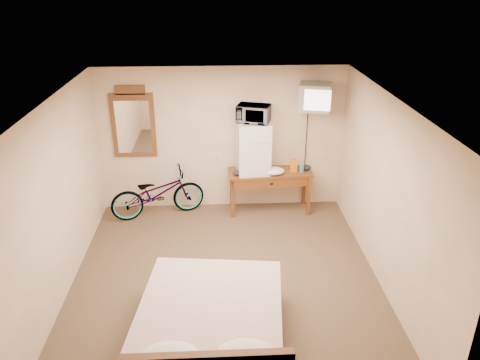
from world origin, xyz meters
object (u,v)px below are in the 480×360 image
(mini_fridge, at_px, (253,147))
(crt_television, at_px, (315,97))
(bed, at_px, (209,335))
(microwave, at_px, (254,114))
(blue_cup, at_px, (302,168))
(bicycle, at_px, (158,193))
(desk, at_px, (270,178))
(wall_mirror, at_px, (133,123))

(mini_fridge, height_order, crt_television, crt_television)
(crt_television, distance_m, bed, 4.19)
(microwave, relative_size, blue_cup, 4.00)
(mini_fridge, height_order, bicycle, mini_fridge)
(bicycle, bearing_deg, crt_television, -105.09)
(desk, xyz_separation_m, wall_mirror, (-2.30, 0.27, 0.94))
(blue_cup, bearing_deg, microwave, 176.12)
(desk, xyz_separation_m, crt_television, (0.69, 0.02, 1.41))
(desk, height_order, crt_television, crt_television)
(blue_cup, relative_size, bicycle, 0.08)
(microwave, bearing_deg, desk, 9.00)
(blue_cup, bearing_deg, bed, -115.01)
(desk, distance_m, bicycle, 1.95)
(mini_fridge, relative_size, bed, 0.39)
(bicycle, bearing_deg, blue_cup, -105.76)
(crt_television, height_order, wall_mirror, crt_television)
(desk, distance_m, mini_fridge, 0.63)
(crt_television, xyz_separation_m, wall_mirror, (-2.98, 0.25, -0.47))
(microwave, height_order, bed, microwave)
(mini_fridge, height_order, microwave, microwave)
(microwave, bearing_deg, wall_mirror, -168.74)
(bicycle, distance_m, bed, 3.44)
(mini_fridge, height_order, bed, mini_fridge)
(microwave, distance_m, blue_cup, 1.27)
(crt_television, distance_m, wall_mirror, 3.03)
(desk, bearing_deg, mini_fridge, 171.26)
(blue_cup, xyz_separation_m, crt_television, (0.15, 0.03, 1.23))
(crt_television, bearing_deg, wall_mirror, 175.18)
(wall_mirror, distance_m, bicycle, 1.25)
(crt_television, bearing_deg, blue_cup, -167.62)
(bed, bearing_deg, blue_cup, 64.99)
(crt_television, relative_size, bicycle, 0.40)
(crt_television, xyz_separation_m, bicycle, (-2.62, -0.07, -1.62))
(mini_fridge, height_order, blue_cup, mini_fridge)
(mini_fridge, distance_m, bicycle, 1.81)
(wall_mirror, distance_m, bed, 4.07)
(blue_cup, bearing_deg, desk, 178.87)
(wall_mirror, relative_size, bicycle, 0.77)
(blue_cup, distance_m, bicycle, 2.50)
(blue_cup, bearing_deg, crt_television, 12.38)
(desk, height_order, wall_mirror, wall_mirror)
(microwave, xyz_separation_m, bicycle, (-1.64, -0.10, -1.35))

